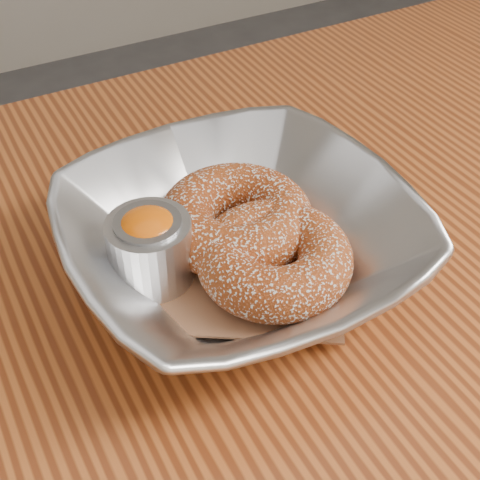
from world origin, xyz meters
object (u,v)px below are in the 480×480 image
table (359,392)px  serving_bowl (240,240)px  ramekin (150,247)px  donut_back (236,219)px  donut_front (274,258)px

table → serving_bowl: (-0.07, 0.08, 0.13)m
ramekin → serving_bowl: bearing=-15.0°
donut_back → ramekin: size_ratio=1.95×
table → donut_back: donut_back is taller
table → ramekin: 0.21m
table → donut_back: 0.17m
donut_back → donut_front: (0.00, -0.05, -0.00)m
ramekin → donut_front: bearing=-30.7°
table → serving_bowl: bearing=130.6°
table → donut_back: (-0.06, 0.10, 0.13)m
donut_front → donut_back: bearing=94.8°
serving_bowl → donut_back: (0.01, 0.02, 0.00)m
table → ramekin: bearing=143.7°
serving_bowl → donut_back: 0.02m
serving_bowl → table: bearing=-49.4°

